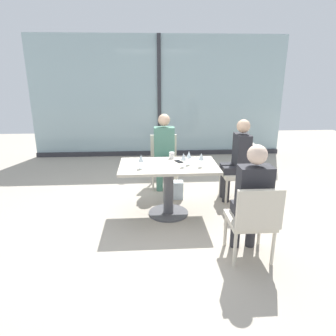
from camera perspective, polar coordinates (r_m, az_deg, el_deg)
ground_plane at (r=4.42m, az=0.09°, el=-8.45°), size 12.00×12.00×0.00m
window_wall_backdrop at (r=7.19m, az=-1.64°, el=11.86°), size 5.75×0.10×2.70m
dining_table_main at (r=4.21m, az=0.09°, el=-1.89°), size 1.32×0.78×0.73m
chair_far_right at (r=4.87m, az=13.82°, el=-0.16°), size 0.50×0.46×0.87m
chair_near_window at (r=5.33m, az=-0.74°, el=1.92°), size 0.46×0.51×0.87m
chair_front_right at (r=3.32m, az=15.54°, el=-8.94°), size 0.46×0.50×0.87m
person_far_right at (r=4.78m, az=12.75°, el=2.13°), size 0.39×0.34×1.26m
person_near_window at (r=5.17m, az=-0.69°, el=3.76°), size 0.34×0.39×1.26m
person_front_right at (r=3.33m, az=15.23°, el=-4.98°), size 0.34×0.39×1.26m
wine_glass_0 at (r=4.13m, az=3.91°, el=2.42°), size 0.07×0.07×0.18m
wine_glass_1 at (r=4.03m, az=2.91°, el=2.06°), size 0.07×0.07×0.18m
wine_glass_2 at (r=3.97m, az=-5.01°, el=1.77°), size 0.07×0.07×0.18m
wine_glass_3 at (r=4.06m, az=6.21°, el=2.07°), size 0.07×0.07×0.18m
coffee_cup at (r=4.44m, az=0.71°, el=2.39°), size 0.08×0.08×0.09m
cell_phone_on_table at (r=4.28m, az=2.00°, el=1.22°), size 0.12×0.16×0.01m
handbag_0 at (r=4.58m, az=16.58°, el=-6.32°), size 0.34×0.28×0.28m
handbag_1 at (r=4.87m, az=1.03°, el=-4.07°), size 0.31×0.17×0.28m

